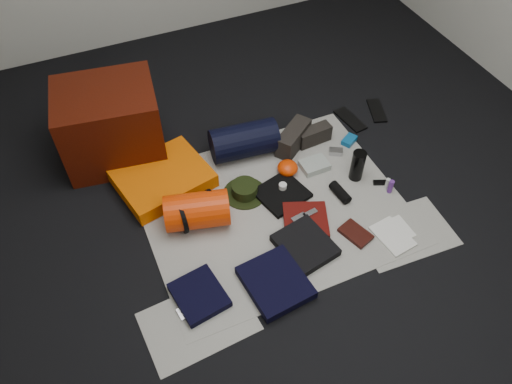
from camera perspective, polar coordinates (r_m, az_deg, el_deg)
name	(u,v)px	position (r m, az deg, el deg)	size (l,w,h in m)	color
floor	(274,209)	(3.19, 2.02, -1.95)	(4.50, 4.50, 0.02)	black
newspaper_mat	(274,208)	(3.18, 2.02, -1.80)	(1.60, 1.30, 0.01)	#B7B6A9
newspaper_sheet_front_left	(199,322)	(2.77, -6.58, -14.50)	(0.58, 0.40, 0.00)	#B7B6A9
newspaper_sheet_front_right	(404,233)	(3.19, 16.58, -4.48)	(0.58, 0.40, 0.00)	#B7B6A9
red_cabinet	(111,124)	(3.47, -16.27, 7.43)	(0.64, 0.53, 0.53)	#430F04
sleeping_pad	(163,178)	(3.33, -10.58, 1.55)	(0.57, 0.47, 0.10)	#EE6102
stuff_sack	(197,211)	(3.04, -6.76, -2.12)	(0.23, 0.23, 0.39)	red
sack_strap_left	(181,216)	(3.03, -8.53, -2.77)	(0.22, 0.22, 0.03)	black
sack_strap_right	(213,206)	(3.06, -4.99, -1.61)	(0.22, 0.22, 0.03)	black
navy_duffel	(244,141)	(3.43, -1.38, 5.88)	(0.24, 0.24, 0.46)	black
boonie_brim	(245,193)	(3.25, -1.29, -0.12)	(0.28, 0.28, 0.01)	black
boonie_crown	(245,189)	(3.22, -1.30, 0.36)	(0.17, 0.17, 0.07)	black
hiking_boot_left	(293,138)	(3.51, 4.29, 6.18)	(0.32, 0.12, 0.16)	black
hiking_boot_right	(314,135)	(3.58, 6.62, 6.48)	(0.25, 0.09, 0.12)	black
flip_flop_left	(350,120)	(3.83, 10.71, 8.14)	(0.10, 0.28, 0.02)	black
flip_flop_right	(377,111)	(3.96, 13.62, 9.03)	(0.10, 0.27, 0.01)	black
trousers_navy_a	(199,295)	(2.82, -6.50, -11.62)	(0.26, 0.29, 0.05)	black
trousers_navy_b	(275,282)	(2.83, 2.24, -10.27)	(0.32, 0.37, 0.06)	black
trousers_charcoal	(305,245)	(2.99, 5.63, -6.07)	(0.29, 0.33, 0.05)	black
black_tshirt	(282,194)	(3.24, 2.96, -0.19)	(0.30, 0.28, 0.03)	black
red_shirt	(306,220)	(3.11, 5.69, -3.22)	(0.27, 0.27, 0.04)	#530C09
orange_stuff_sack	(288,168)	(3.35, 3.63, 2.76)	(0.14, 0.14, 0.09)	red
first_aid_pouch	(314,165)	(3.42, 6.69, 3.08)	(0.19, 0.14, 0.05)	#939C94
water_bottle	(358,165)	(3.34, 11.53, 2.99)	(0.09, 0.09, 0.22)	black
speaker	(340,192)	(3.26, 9.60, -0.04)	(0.06, 0.06, 0.17)	black
compact_camera	(336,152)	(3.54, 9.11, 4.57)	(0.09, 0.06, 0.04)	#B2B2B7
cyan_case	(349,140)	(3.64, 10.60, 5.83)	(0.11, 0.07, 0.04)	#0E5389
toiletry_purple	(391,187)	(3.34, 15.13, 0.61)	(0.03, 0.03, 0.10)	#56277F
toiletry_clear	(387,184)	(3.37, 14.78, 0.93)	(0.03, 0.03, 0.08)	beige
paperback_book	(356,234)	(3.10, 11.31, -4.68)	(0.12, 0.19, 0.03)	black
map_booklet	(393,236)	(3.14, 15.34, -4.88)	(0.17, 0.25, 0.01)	silver
map_printout	(398,229)	(3.19, 15.97, -4.09)	(0.14, 0.18, 0.01)	silver
sunglasses	(380,183)	(3.40, 13.95, 1.05)	(0.09, 0.03, 0.02)	black
key_cluster	(185,312)	(2.80, -8.13, -13.42)	(0.08, 0.08, 0.01)	#B2B2B7
tape_roll	(283,186)	(3.24, 3.07, 0.66)	(0.05, 0.05, 0.04)	silver
energy_bar_a	(299,217)	(3.09, 4.89, -2.90)	(0.10, 0.04, 0.01)	#B2B2B7
energy_bar_b	(310,213)	(3.11, 6.21, -2.43)	(0.10, 0.04, 0.01)	#B2B2B7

